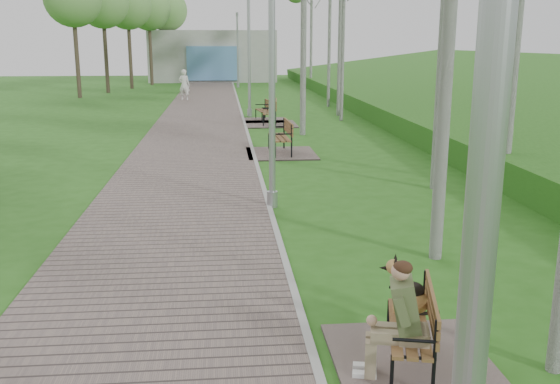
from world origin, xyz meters
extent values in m
cube|color=#635450|center=(-1.75, 21.50, 0.02)|extent=(3.50, 67.00, 0.04)
cube|color=#999993|center=(0.00, 21.50, 0.03)|extent=(0.10, 67.00, 0.05)
cube|color=#9E9E99|center=(-1.50, 51.00, 2.00)|extent=(10.00, 5.00, 4.00)
cube|color=#5081B3|center=(-1.50, 48.40, 1.50)|extent=(4.00, 0.20, 2.60)
cube|color=#635450|center=(0.98, 4.52, 0.02)|extent=(1.58, 1.76, 0.04)
cube|color=brown|center=(0.93, 4.52, 0.40)|extent=(0.69, 1.37, 0.04)
cube|color=brown|center=(1.13, 4.47, 0.63)|extent=(0.34, 1.29, 0.29)
cube|color=#635450|center=(0.80, 16.58, 0.02)|extent=(1.95, 2.17, 0.04)
cube|color=brown|center=(0.75, 16.58, 0.49)|extent=(0.55, 1.64, 0.04)
cube|color=brown|center=(1.01, 16.59, 0.78)|extent=(0.11, 1.62, 0.36)
cube|color=#635450|center=(1.01, 23.11, 0.02)|extent=(1.98, 2.20, 0.04)
cube|color=brown|center=(0.96, 23.11, 0.49)|extent=(0.64, 1.68, 0.04)
cube|color=brown|center=(1.22, 23.09, 0.79)|extent=(0.19, 1.64, 0.36)
cube|color=#635450|center=(0.85, 24.28, 0.02)|extent=(1.70, 1.89, 0.04)
cube|color=brown|center=(0.80, 24.28, 0.43)|extent=(0.61, 1.46, 0.04)
cube|color=brown|center=(1.03, 24.31, 0.68)|extent=(0.22, 1.41, 0.31)
cylinder|color=#9C9FA4|center=(0.10, 1.17, 2.80)|extent=(0.13, 0.13, 5.61)
cylinder|color=#9C9FA4|center=(0.07, 10.73, 0.16)|extent=(0.21, 0.21, 0.32)
cylinder|color=#9C9FA4|center=(0.07, 10.73, 2.63)|extent=(0.13, 0.13, 5.27)
cylinder|color=#9C9FA4|center=(0.32, 25.89, 0.16)|extent=(0.22, 0.22, 0.33)
cylinder|color=#9C9FA4|center=(0.32, 25.89, 2.72)|extent=(0.13, 0.13, 5.45)
cylinder|color=#9C9FA4|center=(0.30, 43.41, 0.15)|extent=(0.20, 0.20, 0.29)
cylinder|color=#9C9FA4|center=(0.30, 43.41, 2.46)|extent=(0.12, 0.12, 4.91)
cylinder|color=#9C9FA4|center=(0.30, 43.41, 4.96)|extent=(0.18, 0.18, 0.25)
imported|color=white|center=(-2.90, 33.74, 0.84)|extent=(0.69, 0.54, 1.68)
cylinder|color=silver|center=(1.90, 20.31, 4.44)|extent=(0.19, 0.19, 8.88)
cylinder|color=silver|center=(3.98, 24.12, 4.09)|extent=(0.17, 0.17, 8.19)
cylinder|color=silver|center=(4.40, 29.75, 4.32)|extent=(0.16, 0.16, 8.63)
cylinder|color=silver|center=(2.28, 39.32, 5.14)|extent=(0.19, 0.19, 10.28)
cylinder|color=silver|center=(5.14, 41.18, 4.66)|extent=(0.17, 0.17, 9.33)
camera|label=1|loc=(-0.87, -1.03, 3.16)|focal=40.00mm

